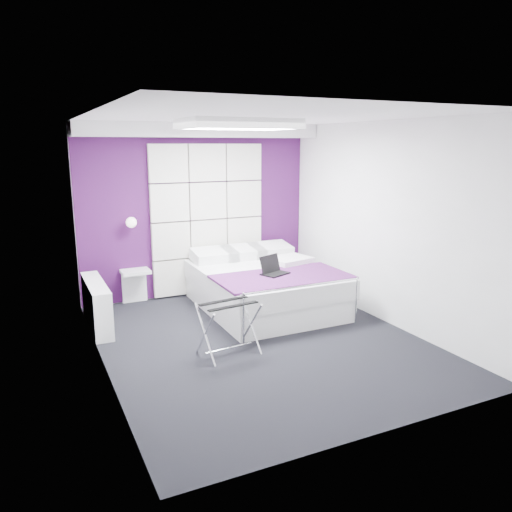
# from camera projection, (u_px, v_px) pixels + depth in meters

# --- Properties ---
(floor) EXTENTS (4.40, 4.40, 0.00)m
(floor) POSITION_uv_depth(u_px,v_px,m) (260.00, 340.00, 6.00)
(floor) COLOR black
(floor) RESTS_ON ground
(ceiling) EXTENTS (4.40, 4.40, 0.00)m
(ceiling) POSITION_uv_depth(u_px,v_px,m) (260.00, 116.00, 5.43)
(ceiling) COLOR white
(ceiling) RESTS_ON wall_back
(wall_back) EXTENTS (3.60, 0.00, 3.60)m
(wall_back) POSITION_uv_depth(u_px,v_px,m) (197.00, 211.00, 7.65)
(wall_back) COLOR white
(wall_back) RESTS_ON floor
(wall_left) EXTENTS (0.00, 4.40, 4.40)m
(wall_left) POSITION_uv_depth(u_px,v_px,m) (97.00, 248.00, 4.96)
(wall_left) COLOR white
(wall_left) RESTS_ON floor
(wall_right) EXTENTS (0.00, 4.40, 4.40)m
(wall_right) POSITION_uv_depth(u_px,v_px,m) (385.00, 223.00, 6.47)
(wall_right) COLOR white
(wall_right) RESTS_ON floor
(accent_wall) EXTENTS (3.58, 0.02, 2.58)m
(accent_wall) POSITION_uv_depth(u_px,v_px,m) (198.00, 211.00, 7.64)
(accent_wall) COLOR #3C0F42
(accent_wall) RESTS_ON wall_back
(soffit) EXTENTS (3.58, 0.50, 0.20)m
(soffit) POSITION_uv_depth(u_px,v_px,m) (201.00, 130.00, 7.17)
(soffit) COLOR white
(soffit) RESTS_ON wall_back
(headboard) EXTENTS (1.80, 0.08, 2.30)m
(headboard) POSITION_uv_depth(u_px,v_px,m) (208.00, 219.00, 7.69)
(headboard) COLOR silver
(headboard) RESTS_ON wall_back
(skylight) EXTENTS (1.36, 0.86, 0.12)m
(skylight) POSITION_uv_depth(u_px,v_px,m) (238.00, 123.00, 5.97)
(skylight) COLOR white
(skylight) RESTS_ON ceiling
(wall_lamp) EXTENTS (0.15, 0.15, 0.15)m
(wall_lamp) POSITION_uv_depth(u_px,v_px,m) (131.00, 222.00, 7.11)
(wall_lamp) COLOR white
(wall_lamp) RESTS_ON wall_back
(radiator) EXTENTS (0.22, 1.20, 0.60)m
(radiator) POSITION_uv_depth(u_px,v_px,m) (97.00, 305.00, 6.37)
(radiator) COLOR white
(radiator) RESTS_ON floor
(bed) EXTENTS (1.77, 2.14, 0.75)m
(bed) POSITION_uv_depth(u_px,v_px,m) (264.00, 286.00, 7.12)
(bed) COLOR white
(bed) RESTS_ON floor
(nightstand) EXTENTS (0.41, 0.32, 0.05)m
(nightstand) POSITION_uv_depth(u_px,v_px,m) (135.00, 272.00, 7.24)
(nightstand) COLOR white
(nightstand) RESTS_ON wall_back
(luggage_rack) EXTENTS (0.61, 0.45, 0.60)m
(luggage_rack) POSITION_uv_depth(u_px,v_px,m) (229.00, 328.00, 5.56)
(luggage_rack) COLOR silver
(luggage_rack) RESTS_ON floor
(laptop) EXTENTS (0.35, 0.25, 0.25)m
(laptop) POSITION_uv_depth(u_px,v_px,m) (274.00, 269.00, 6.69)
(laptop) COLOR black
(laptop) RESTS_ON bed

